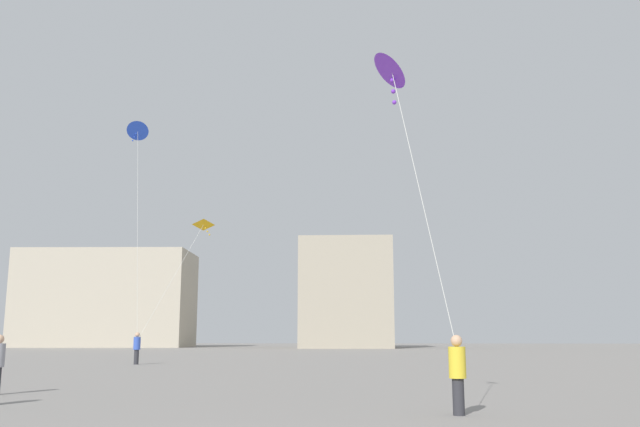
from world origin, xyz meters
TOP-DOWN VIEW (x-y plane):
  - person_in_blue at (-11.17, 29.93)m, footprint 0.39×0.39m
  - person_in_yellow at (3.64, 6.02)m, footprint 0.34×0.34m
  - kite_cobalt_diamond at (-12.68, 32.52)m, footprint 2.31×3.27m
  - kite_amber_delta at (-8.20, 32.25)m, footprint 3.58×2.78m
  - kite_violet_diamond at (2.46, 6.26)m, footprint 1.68×1.11m
  - building_left_hall at (-37.00, 91.08)m, footprint 25.36×13.92m
  - building_centre_hall at (-1.00, 87.60)m, footprint 12.81×15.81m

SIDE VIEW (x-z plane):
  - person_in_yellow at x=3.64m, z-range 0.08..1.65m
  - person_in_blue at x=-11.17m, z-range 0.09..1.87m
  - building_left_hall at x=-37.00m, z-range 0.00..14.14m
  - kite_violet_diamond at x=2.46m, z-range 4.11..10.61m
  - building_centre_hall at x=-1.00m, z-range 0.00..14.78m
  - kite_amber_delta at x=-8.20m, z-range 4.51..11.81m
  - kite_cobalt_diamond at x=-12.68m, z-range 7.59..21.44m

